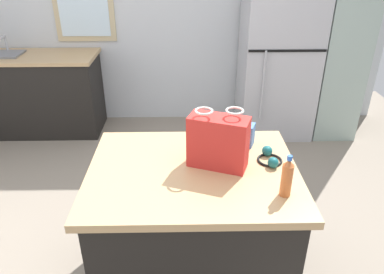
{
  "coord_description": "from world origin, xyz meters",
  "views": [
    {
      "loc": [
        0.2,
        -2.16,
        2.03
      ],
      "look_at": [
        0.25,
        -0.06,
        0.92
      ],
      "focal_mm": 34.66,
      "sensor_mm": 36.0,
      "label": 1
    }
  ],
  "objects": [
    {
      "name": "ear_defenders",
      "position": [
        0.71,
        -0.28,
        0.89
      ],
      "size": [
        0.16,
        0.2,
        0.06
      ],
      "color": "black",
      "rests_on": "kitchen_island"
    },
    {
      "name": "shopping_bag",
      "position": [
        0.39,
        -0.32,
        1.03
      ],
      "size": [
        0.37,
        0.25,
        0.35
      ],
      "color": "red",
      "rests_on": "kitchen_island"
    },
    {
      "name": "back_wall",
      "position": [
        -0.01,
        2.3,
        1.3
      ],
      "size": [
        5.22,
        0.13,
        2.6
      ],
      "color": "silver",
      "rests_on": "ground"
    },
    {
      "name": "kitchen_island",
      "position": [
        0.25,
        -0.36,
        0.44
      ],
      "size": [
        1.21,
        0.95,
        0.87
      ],
      "color": "black",
      "rests_on": "ground"
    },
    {
      "name": "small_box",
      "position": [
        0.57,
        -0.06,
        0.94
      ],
      "size": [
        0.17,
        0.14,
        0.14
      ],
      "primitive_type": "cube",
      "rotation": [
        0.0,
        0.0,
        -0.38
      ],
      "color": "#4775B7",
      "rests_on": "kitchen_island"
    },
    {
      "name": "refrigerator",
      "position": [
        1.25,
        1.88,
        0.85
      ],
      "size": [
        0.81,
        0.73,
        1.7
      ],
      "color": "#B7B7BC",
      "rests_on": "ground"
    },
    {
      "name": "tall_cabinet",
      "position": [
        1.91,
        1.88,
        1.05
      ],
      "size": [
        0.48,
        0.65,
        2.09
      ],
      "color": "#9EB2A8",
      "rests_on": "ground"
    },
    {
      "name": "bottle",
      "position": [
        0.72,
        -0.61,
        0.98
      ],
      "size": [
        0.06,
        0.06,
        0.23
      ],
      "color": "#C66633",
      "rests_on": "kitchen_island"
    },
    {
      "name": "ground",
      "position": [
        0.0,
        0.0,
        0.0
      ],
      "size": [
        6.26,
        6.26,
        0.0
      ],
      "primitive_type": "plane",
      "color": "gray"
    },
    {
      "name": "sink_counter",
      "position": [
        -1.58,
        1.93,
        0.47
      ],
      "size": [
        1.57,
        0.64,
        1.11
      ],
      "color": "black",
      "rests_on": "ground"
    }
  ]
}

